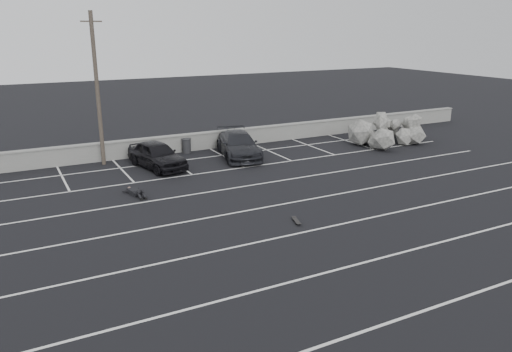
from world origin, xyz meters
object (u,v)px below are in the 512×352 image
utility_pole (97,90)px  trash_bin (187,146)px  skateboard (296,221)px  car_right (239,145)px  person (133,189)px  riprap_pile (383,135)px  car_left (157,155)px

utility_pole → trash_bin: (4.97, 0.35, -3.66)m
trash_bin → skateboard: 12.61m
car_right → person: (-7.17, -3.87, -0.51)m
riprap_pile → person: 17.28m
person → skateboard: (4.73, -6.41, -0.15)m
utility_pole → trash_bin: size_ratio=9.22×
riprap_pile → person: size_ratio=2.82×
car_left → person: (-2.26, -3.75, -0.51)m
person → car_left: bearing=49.6°
car_left → skateboard: (2.48, -10.16, -0.66)m
person → utility_pole: bearing=82.3°
car_right → riprap_pile: (9.89, -1.17, -0.13)m
car_right → riprap_pile: 9.96m
utility_pole → trash_bin: bearing=4.0°
car_left → utility_pole: (-2.42, 2.09, 3.39)m
utility_pole → riprap_pile: utility_pole is taller
trash_bin → car_right: bearing=-44.5°
car_left → person: car_left is taller
utility_pole → skateboard: utility_pole is taller
car_left → skateboard: car_left is taller
car_left → car_right: (4.91, 0.12, -0.01)m
riprap_pile → person: (-17.06, -2.71, -0.37)m
car_right → utility_pole: size_ratio=0.61×
utility_pole → person: size_ratio=3.64×
car_left → skateboard: size_ratio=6.02×
car_right → skateboard: (-2.44, -10.28, -0.65)m
trash_bin → person: 7.85m
car_right → utility_pole: bearing=178.5°
utility_pole → skateboard: 13.81m
car_left → car_right: size_ratio=0.86×
car_left → riprap_pile: 14.84m
trash_bin → skateboard: size_ratio=1.25×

